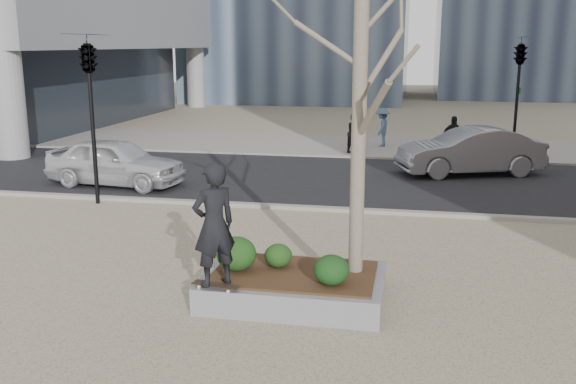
% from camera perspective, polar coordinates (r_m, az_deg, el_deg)
% --- Properties ---
extents(ground, '(120.00, 120.00, 0.00)m').
position_cam_1_polar(ground, '(11.26, -4.53, -9.12)').
color(ground, tan).
rests_on(ground, ground).
extents(street, '(60.00, 8.00, 0.02)m').
position_cam_1_polar(street, '(20.67, 2.95, 1.21)').
color(street, black).
rests_on(street, ground).
extents(far_sidewalk, '(60.00, 6.00, 0.02)m').
position_cam_1_polar(far_sidewalk, '(27.50, 5.06, 4.14)').
color(far_sidewalk, gray).
rests_on(far_sidewalk, ground).
extents(planter, '(3.00, 2.00, 0.45)m').
position_cam_1_polar(planter, '(10.96, 0.54, -8.44)').
color(planter, gray).
rests_on(planter, ground).
extents(planter_mulch, '(2.70, 1.70, 0.04)m').
position_cam_1_polar(planter_mulch, '(10.87, 0.54, -7.24)').
color(planter_mulch, '#382314').
rests_on(planter_mulch, planter).
extents(sycamore_tree, '(2.80, 2.80, 6.60)m').
position_cam_1_polar(sycamore_tree, '(10.37, 6.43, 10.48)').
color(sycamore_tree, gray).
rests_on(sycamore_tree, planter_mulch).
extents(shrub_left, '(0.68, 0.68, 0.58)m').
position_cam_1_polar(shrub_left, '(10.91, -4.62, -5.49)').
color(shrub_left, '#153B13').
rests_on(shrub_left, planter_mulch).
extents(shrub_middle, '(0.48, 0.48, 0.41)m').
position_cam_1_polar(shrub_middle, '(11.05, -0.87, -5.67)').
color(shrub_middle, '#153F14').
rests_on(shrub_middle, planter_mulch).
extents(shrub_right, '(0.57, 0.57, 0.49)m').
position_cam_1_polar(shrub_right, '(10.27, 3.88, -6.93)').
color(shrub_right, '#123B15').
rests_on(shrub_right, planter_mulch).
extents(skateboard, '(0.80, 0.34, 0.08)m').
position_cam_1_polar(skateboard, '(10.32, -6.45, -8.35)').
color(skateboard, black).
rests_on(skateboard, planter).
extents(skateboarder, '(0.84, 0.83, 1.95)m').
position_cam_1_polar(skateboarder, '(10.00, -6.60, -2.93)').
color(skateboarder, black).
rests_on(skateboarder, skateboard).
extents(police_car, '(4.43, 2.20, 1.45)m').
position_cam_1_polar(police_car, '(20.17, -15.09, 2.61)').
color(police_car, silver).
rests_on(police_car, street).
extents(car_silver, '(4.96, 3.08, 1.54)m').
position_cam_1_polar(car_silver, '(21.96, 15.88, 3.51)').
color(car_silver, gray).
rests_on(car_silver, street).
extents(pedestrian_a, '(0.84, 0.93, 1.56)m').
position_cam_1_polar(pedestrian_a, '(25.62, 5.96, 5.26)').
color(pedestrian_a, black).
rests_on(pedestrian_a, far_sidewalk).
extents(pedestrian_b, '(0.75, 1.12, 1.60)m').
position_cam_1_polar(pedestrian_b, '(27.29, 8.38, 5.71)').
color(pedestrian_b, '#45607D').
rests_on(pedestrian_b, far_sidewalk).
extents(pedestrian_c, '(0.93, 0.40, 1.58)m').
position_cam_1_polar(pedestrian_c, '(25.07, 14.51, 4.76)').
color(pedestrian_c, black).
rests_on(pedestrian_c, far_sidewalk).
extents(traffic_light_near, '(0.60, 2.48, 4.50)m').
position_cam_1_polar(traffic_light_near, '(17.84, -17.00, 6.07)').
color(traffic_light_near, black).
rests_on(traffic_light_near, ground).
extents(traffic_light_far, '(0.60, 2.48, 4.50)m').
position_cam_1_polar(traffic_light_far, '(24.97, 19.68, 7.71)').
color(traffic_light_far, black).
rests_on(traffic_light_far, ground).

